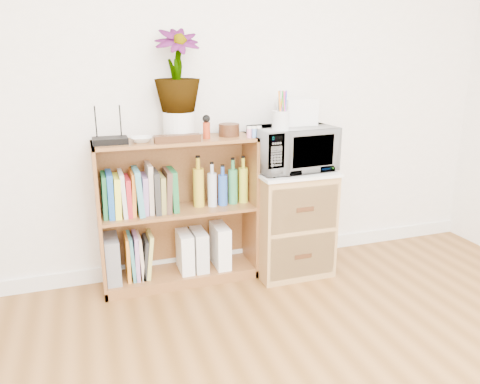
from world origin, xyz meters
name	(u,v)px	position (x,y,z in m)	size (l,w,h in m)	color
skirting_board	(225,257)	(0.00, 2.24, 0.05)	(4.00, 0.02, 0.10)	white
bookshelf	(178,213)	(-0.35, 2.10, 0.47)	(1.00, 0.30, 0.95)	brown
wicker_unit	(289,222)	(0.40, 2.02, 0.35)	(0.50, 0.45, 0.70)	#9E7542
microwave	(292,148)	(0.40, 2.02, 0.86)	(0.51, 0.35, 0.28)	silver
pen_cup	(281,120)	(0.27, 1.92, 1.06)	(0.11, 0.11, 0.12)	silver
small_appliance	(298,111)	(0.46, 2.09, 1.09)	(0.22, 0.18, 0.17)	silver
router	(110,141)	(-0.74, 2.08, 0.97)	(0.20, 0.14, 0.04)	black
white_bowl	(141,140)	(-0.56, 2.07, 0.97)	(0.13, 0.13, 0.03)	silver
plant_pot	(179,125)	(-0.32, 2.12, 1.03)	(0.19, 0.19, 0.16)	silver
potted_plant	(177,71)	(-0.32, 2.12, 1.36)	(0.27, 0.27, 0.49)	#2F692A
trinket_box	(178,139)	(-0.36, 2.00, 0.97)	(0.27, 0.07, 0.04)	#371E0F
kokeshi_doll	(207,131)	(-0.16, 2.06, 1.00)	(0.04, 0.04, 0.10)	#A33014
wooden_bowl	(229,130)	(0.00, 2.11, 0.99)	(0.13, 0.13, 0.08)	#341A0E
paint_jars	(254,133)	(0.13, 2.01, 0.97)	(0.10, 0.04, 0.05)	pink
file_box	(112,259)	(-0.78, 2.10, 0.22)	(0.09, 0.23, 0.29)	slate
magazine_holder_left	(185,252)	(-0.32, 2.09, 0.20)	(0.08, 0.21, 0.26)	white
magazine_holder_mid	(199,250)	(-0.22, 2.09, 0.20)	(0.08, 0.21, 0.27)	silver
magazine_holder_right	(220,245)	(-0.08, 2.09, 0.21)	(0.09, 0.23, 0.29)	white
cookbooks	(140,193)	(-0.59, 2.10, 0.63)	(0.46, 0.20, 0.31)	#1D6D3B
liquor_bottles	(226,183)	(-0.03, 2.10, 0.65)	(0.44, 0.07, 0.32)	gold
lower_books	(138,256)	(-0.62, 2.10, 0.21)	(0.18, 0.19, 0.29)	orange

